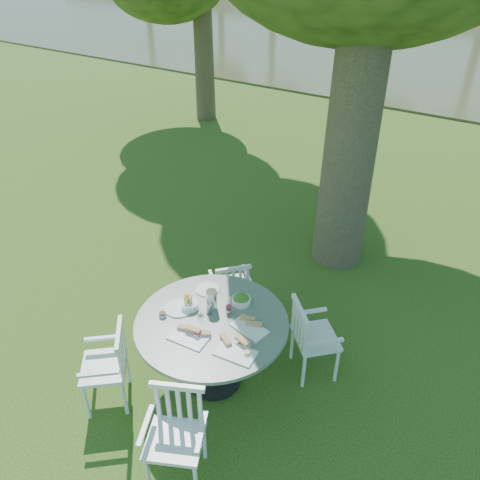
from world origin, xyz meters
The scene contains 7 objects.
ground centered at (0.00, 0.00, 0.00)m, with size 140.00×140.00×0.00m, color #1C380B.
table centered at (0.54, -1.11, 0.68)m, with size 1.48×1.48×0.83m.
chair_ne centered at (1.28, -0.47, 0.53)m, with size 0.62×0.62×0.90m.
chair_nw centered at (0.15, -0.21, 0.48)m, with size 0.56×0.56×0.82m.
chair_sw centered at (-0.11, -1.82, 0.53)m, with size 0.62×0.62×0.90m.
chair_se centered at (0.86, -2.03, 0.53)m, with size 0.60×0.59×0.90m.
tableware centered at (0.51, -1.03, 0.87)m, with size 1.14×0.90×0.21m.
Camera 1 is at (2.62, -3.73, 3.91)m, focal length 35.00 mm.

